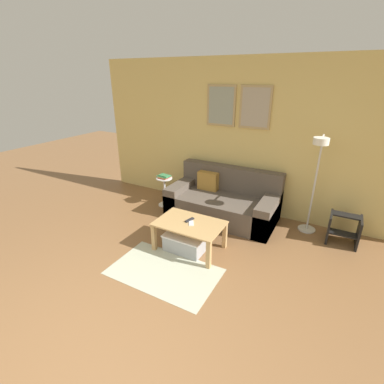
% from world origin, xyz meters
% --- Properties ---
extents(ground_plane, '(16.00, 16.00, 0.00)m').
position_xyz_m(ground_plane, '(0.00, 0.00, 0.00)').
color(ground_plane, brown).
extents(wall_back, '(5.60, 0.09, 2.55)m').
position_xyz_m(wall_back, '(-0.00, 3.66, 1.29)').
color(wall_back, '#DDC472').
rests_on(wall_back, ground_plane).
extents(area_rug, '(1.34, 0.82, 0.01)m').
position_xyz_m(area_rug, '(-0.16, 1.46, 0.00)').
color(area_rug, '#B2B79E').
rests_on(area_rug, ground_plane).
extents(couch, '(1.80, 0.91, 0.81)m').
position_xyz_m(couch, '(-0.11, 3.19, 0.27)').
color(couch, brown).
rests_on(couch, ground_plane).
extents(coffee_table, '(0.91, 0.60, 0.41)m').
position_xyz_m(coffee_table, '(-0.13, 2.06, 0.34)').
color(coffee_table, tan).
rests_on(coffee_table, ground_plane).
extents(storage_bin, '(0.56, 0.39, 0.24)m').
position_xyz_m(storage_bin, '(-0.16, 2.01, 0.12)').
color(storage_bin, '#9EA3A8').
rests_on(storage_bin, ground_plane).
extents(floor_lamp, '(0.26, 0.53, 1.52)m').
position_xyz_m(floor_lamp, '(1.25, 3.23, 1.02)').
color(floor_lamp, silver).
rests_on(floor_lamp, ground_plane).
extents(side_table, '(0.30, 0.30, 0.54)m').
position_xyz_m(side_table, '(-1.23, 3.09, 0.32)').
color(side_table, white).
rests_on(side_table, ground_plane).
extents(book_stack, '(0.24, 0.19, 0.06)m').
position_xyz_m(book_stack, '(-1.22, 3.08, 0.57)').
color(book_stack, '#B73333').
rests_on(book_stack, side_table).
extents(remote_control, '(0.08, 0.16, 0.02)m').
position_xyz_m(remote_control, '(-0.16, 2.12, 0.42)').
color(remote_control, '#232328').
rests_on(remote_control, coffee_table).
extents(cell_phone, '(0.13, 0.15, 0.01)m').
position_xyz_m(cell_phone, '(-0.10, 2.06, 0.41)').
color(cell_phone, silver).
rests_on(cell_phone, coffee_table).
extents(step_stool, '(0.41, 0.37, 0.42)m').
position_xyz_m(step_stool, '(1.74, 3.27, 0.23)').
color(step_stool, black).
rests_on(step_stool, ground_plane).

